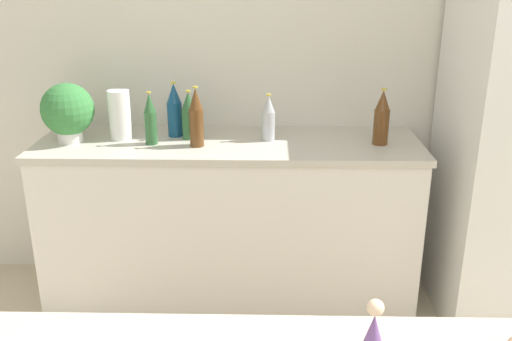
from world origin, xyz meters
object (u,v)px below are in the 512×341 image
back_bottle_1 (382,118)px  back_bottle_4 (189,116)px  paper_towel_roll (120,115)px  potted_plant (68,111)px  back_bottle_0 (150,119)px  wise_man_figurine_crimson (374,331)px  back_bottle_2 (175,110)px  back_bottle_5 (196,118)px  back_bottle_3 (268,118)px

back_bottle_1 → back_bottle_4: 1.01m
back_bottle_4 → paper_towel_roll: bearing=-178.2°
potted_plant → back_bottle_0: bearing=-4.3°
paper_towel_roll → back_bottle_1: size_ratio=0.90×
potted_plant → paper_towel_roll: size_ratio=1.18×
potted_plant → back_bottle_0: potted_plant is taller
wise_man_figurine_crimson → back_bottle_0: bearing=115.7°
back_bottle_2 → back_bottle_0: bearing=-123.9°
potted_plant → back_bottle_5: same height
back_bottle_1 → back_bottle_3: bearing=174.1°
back_bottle_3 → back_bottle_5: (-0.37, -0.11, 0.03)m
back_bottle_3 → wise_man_figurine_crimson: bearing=-82.7°
back_bottle_1 → potted_plant: bearing=179.6°
back_bottle_3 → back_bottle_5: size_ratio=0.80×
back_bottle_2 → back_bottle_3: 0.51m
wise_man_figurine_crimson → back_bottle_1: bearing=79.0°
back_bottle_0 → back_bottle_5: bearing=-7.0°
potted_plant → wise_man_figurine_crimson: size_ratio=2.20×
paper_towel_roll → potted_plant: bearing=-167.2°
paper_towel_roll → back_bottle_5: (0.42, -0.12, 0.02)m
potted_plant → back_bottle_4: potted_plant is taller
paper_towel_roll → back_bottle_4: bearing=1.8°
back_bottle_4 → wise_man_figurine_crimson: 1.97m
back_bottle_0 → back_bottle_2: size_ratio=0.93×
paper_towel_roll → back_bottle_2: bearing=12.2°
potted_plant → back_bottle_1: potted_plant is taller
back_bottle_1 → back_bottle_3: 0.58m
back_bottle_2 → wise_man_figurine_crimson: bearing=-68.7°
paper_towel_roll → back_bottle_5: 0.44m
potted_plant → back_bottle_4: bearing=6.4°
back_bottle_4 → back_bottle_2: bearing=149.2°
potted_plant → paper_towel_roll: 0.26m
paper_towel_roll → back_bottle_4: size_ratio=1.00×
back_bottle_5 → back_bottle_3: bearing=17.0°
potted_plant → back_bottle_1: (1.62, -0.01, -0.03)m
back_bottle_2 → potted_plant: bearing=-167.5°
potted_plant → back_bottle_1: 1.62m
back_bottle_1 → back_bottle_2: (-1.09, 0.13, 0.00)m
back_bottle_4 → back_bottle_5: bearing=-67.2°
wise_man_figurine_crimson → back_bottle_4: bearing=109.5°
potted_plant → back_bottle_2: (0.54, 0.12, -0.02)m
back_bottle_2 → wise_man_figurine_crimson: (0.74, -1.91, -0.03)m
back_bottle_2 → wise_man_figurine_crimson: size_ratio=2.11×
back_bottle_0 → back_bottle_3: (0.61, 0.08, -0.01)m
back_bottle_3 → wise_man_figurine_crimson: size_ratio=1.77×
back_bottle_3 → wise_man_figurine_crimson: 1.85m
paper_towel_roll → wise_man_figurine_crimson: 2.11m
back_bottle_1 → wise_man_figurine_crimson: back_bottle_1 is taller
paper_towel_roll → back_bottle_0: back_bottle_0 is taller
back_bottle_1 → back_bottle_5: 0.95m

